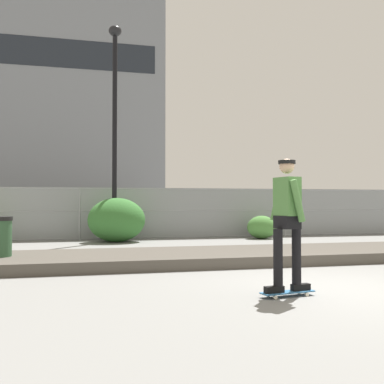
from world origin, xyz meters
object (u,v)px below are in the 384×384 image
(skater, at_px, (287,215))
(shrub_center, at_px, (117,220))
(shrub_right, at_px, (262,227))
(skateboard, at_px, (288,292))
(parked_car_near, at_px, (27,215))
(street_lamp, at_px, (115,108))

(skater, xyz_separation_m, shrub_center, (-1.70, 9.29, -0.40))
(shrub_center, bearing_deg, shrub_right, 1.54)
(skateboard, distance_m, shrub_right, 10.08)
(skateboard, relative_size, skater, 0.44)
(skater, xyz_separation_m, parked_car_near, (-4.95, 12.92, -0.30))
(skateboard, xyz_separation_m, shrub_right, (3.54, 9.43, 0.36))
(parked_car_near, bearing_deg, skateboard, -69.03)
(parked_car_near, xyz_separation_m, shrub_right, (8.49, -3.49, -0.42))
(skateboard, xyz_separation_m, shrub_center, (-1.70, 9.29, 0.68))
(street_lamp, distance_m, shrub_right, 6.71)
(skater, bearing_deg, shrub_center, 100.38)
(skater, bearing_deg, street_lamp, 100.59)
(shrub_center, bearing_deg, parked_car_near, 131.83)
(street_lamp, distance_m, shrub_center, 3.79)
(skater, xyz_separation_m, street_lamp, (-1.77, 9.45, 3.38))
(skater, distance_m, shrub_right, 10.10)
(skateboard, height_order, parked_car_near, parked_car_near)
(street_lamp, bearing_deg, skateboard, -79.41)
(skateboard, bearing_deg, shrub_right, 69.43)
(skater, relative_size, street_lamp, 0.25)
(shrub_center, xyz_separation_m, shrub_right, (5.24, 0.14, -0.32))
(parked_car_near, bearing_deg, skater, -69.03)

